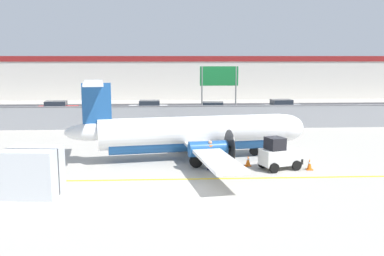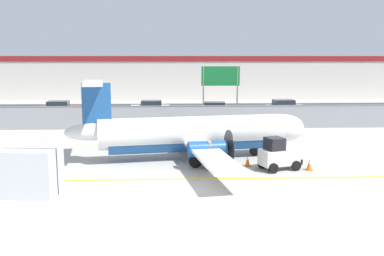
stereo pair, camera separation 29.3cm
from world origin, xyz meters
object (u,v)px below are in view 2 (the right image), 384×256
commuter_airplane (197,134)px  parked_car_3 (284,107)px  parked_car_1 (150,108)px  baggage_tug (279,155)px  highway_sign (221,81)px  cargo_container (32,171)px  parked_car_0 (60,108)px  parked_car_2 (216,110)px  ground_crew_worker (209,153)px  traffic_cone_near_right (309,165)px  traffic_cone_near_left (248,161)px

commuter_airplane → parked_car_3: commuter_airplane is taller
parked_car_1 → parked_car_3: (14.80, 0.26, 0.00)m
baggage_tug → highway_sign: 16.90m
cargo_container → parked_car_3: size_ratio=0.59×
parked_car_0 → parked_car_2: 16.81m
parked_car_1 → ground_crew_worker: bearing=100.8°
traffic_cone_near_right → parked_car_1: bearing=114.0°
parked_car_2 → cargo_container: bearing=-107.3°
commuter_airplane → baggage_tug: size_ratio=6.26×
cargo_container → parked_car_1: (4.03, 26.82, -0.21)m
commuter_airplane → parked_car_0: bearing=115.3°
commuter_airplane → parked_car_1: bearing=91.9°
traffic_cone_near_left → parked_car_2: (0.02, 20.19, 0.58)m
baggage_tug → parked_car_3: baggage_tug is taller
traffic_cone_near_right → parked_car_2: bearing=98.9°
ground_crew_worker → highway_sign: highway_sign is taller
parked_car_3 → traffic_cone_near_right: bearing=-106.8°
ground_crew_worker → parked_car_0: size_ratio=0.39×
commuter_airplane → traffic_cone_near_right: commuter_airplane is taller
baggage_tug → parked_car_0: size_ratio=0.60×
parked_car_0 → highway_sign: 18.16m
parked_car_2 → traffic_cone_near_left: bearing=-83.6°
traffic_cone_near_right → highway_sign: (-3.31, 16.73, 3.83)m
baggage_tug → parked_car_0: 29.23m
commuter_airplane → highway_sign: highway_sign is taller
ground_crew_worker → traffic_cone_near_right: size_ratio=2.66×
parked_car_0 → highway_sign: bearing=-24.4°
cargo_container → traffic_cone_near_right: (14.29, 3.74, -0.79)m
cargo_container → parked_car_0: cargo_container is taller
ground_crew_worker → parked_car_1: 23.23m
cargo_container → traffic_cone_near_left: size_ratio=4.00×
commuter_airplane → parked_car_2: size_ratio=3.68×
parked_car_2 → parked_car_1: bearing=171.6°
parked_car_1 → highway_sign: size_ratio=0.77×
traffic_cone_near_right → commuter_airplane: bearing=153.5°
parked_car_0 → parked_car_3: same height
highway_sign → parked_car_1: bearing=137.5°
traffic_cone_near_right → parked_car_2: 21.51m
traffic_cone_near_left → highway_sign: highway_sign is taller
highway_sign → parked_car_0: bearing=159.4°
parked_car_3 → traffic_cone_near_left: bearing=-115.3°
traffic_cone_near_right → parked_car_0: size_ratio=0.15×
baggage_tug → parked_car_3: size_ratio=0.59×
baggage_tug → ground_crew_worker: bearing=159.2°
commuter_airplane → parked_car_3: size_ratio=3.69×
cargo_container → parked_car_2: size_ratio=0.59×
traffic_cone_near_right → parked_car_2: size_ratio=0.15×
commuter_airplane → ground_crew_worker: bearing=-88.0°
ground_crew_worker → parked_car_3: size_ratio=0.39×
parked_car_1 → parked_car_3: same height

